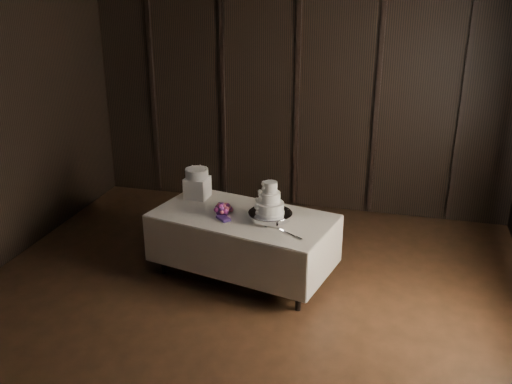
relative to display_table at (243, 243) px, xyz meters
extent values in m
cube|color=black|center=(0.16, -1.23, -0.44)|extent=(6.04, 7.04, 0.04)
cube|color=black|center=(0.16, -1.23, 2.60)|extent=(6.04, 7.04, 0.04)
cube|color=black|center=(0.16, 2.29, 1.08)|extent=(6.04, 0.04, 3.04)
cube|color=#EEE4CE|center=(0.00, 0.00, 0.34)|extent=(2.16, 1.44, 0.01)
cube|color=white|center=(0.00, 0.00, -0.06)|extent=(1.98, 1.29, 0.71)
cylinder|color=silver|center=(0.32, -0.06, 0.39)|extent=(0.60, 0.60, 0.09)
cylinder|color=white|center=(0.32, -0.06, 0.49)|extent=(0.30, 0.30, 0.12)
cylinder|color=white|center=(0.32, -0.06, 0.61)|extent=(0.22, 0.22, 0.12)
cylinder|color=white|center=(0.32, -0.06, 0.73)|extent=(0.15, 0.15, 0.12)
cube|color=white|center=(-0.67, 0.37, 0.47)|extent=(0.28, 0.28, 0.25)
cylinder|color=white|center=(-0.67, 0.37, 0.65)|extent=(0.32, 0.32, 0.11)
cube|color=silver|center=(0.57, -0.33, 0.35)|extent=(0.31, 0.23, 0.01)
camera|label=1|loc=(1.63, -5.58, 2.88)|focal=40.00mm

